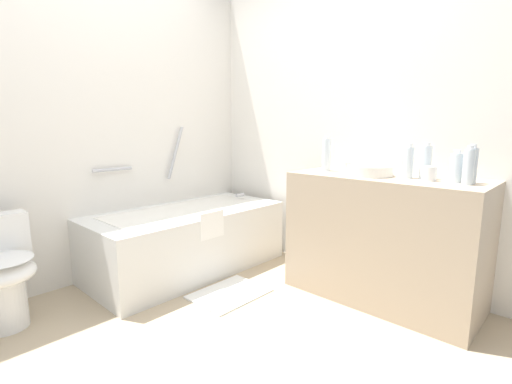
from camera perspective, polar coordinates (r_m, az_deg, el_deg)
ground_plane at (r=2.13m, az=-9.98°, el=-23.40°), size 4.12×4.12×0.00m
wall_back_tiled at (r=3.01m, az=-27.08°, el=9.75°), size 3.52×0.10×2.42m
wall_right_mirror at (r=3.02m, az=14.82°, el=10.50°), size 0.10×3.07×2.42m
bathtub at (r=3.10m, az=-10.65°, el=-6.92°), size 1.57×0.76×1.17m
toilet at (r=2.64m, az=-35.04°, el=-10.04°), size 0.39×0.47×0.66m
vanity_counter at (r=2.64m, az=19.10°, el=-6.85°), size 0.55×1.23×0.85m
sink_basin at (r=2.55m, az=17.27°, el=3.20°), size 0.29×0.29×0.07m
sink_faucet at (r=2.71m, az=18.92°, el=3.42°), size 0.10×0.15×0.07m
water_bottle_0 at (r=2.74m, az=10.90°, el=5.74°), size 0.06×0.06×0.25m
water_bottle_1 at (r=2.49m, az=22.64°, el=4.30°), size 0.06×0.06×0.22m
water_bottle_2 at (r=2.50m, az=24.91°, el=4.26°), size 0.07×0.07×0.22m
water_bottle_3 at (r=2.42m, az=30.57°, el=3.62°), size 0.06×0.06×0.22m
water_bottle_4 at (r=2.42m, az=28.69°, el=3.37°), size 0.07×0.07×0.19m
water_bottle_5 at (r=2.35m, az=30.19°, el=3.44°), size 0.06×0.06×0.22m
drinking_glass_0 at (r=2.43m, az=25.42°, el=2.61°), size 0.08×0.08×0.09m
drinking_glass_1 at (r=2.68m, az=13.93°, el=3.82°), size 0.08×0.08×0.08m
bath_mat at (r=2.70m, az=-4.15°, el=-15.49°), size 0.52×0.38×0.01m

